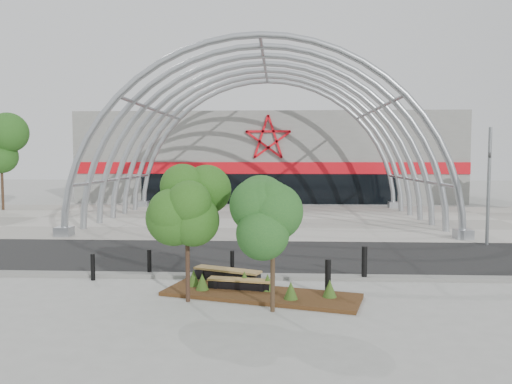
% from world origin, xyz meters
% --- Properties ---
extents(ground, '(140.00, 140.00, 0.00)m').
position_xyz_m(ground, '(0.00, 0.00, 0.00)').
color(ground, gray).
rests_on(ground, ground).
extents(road, '(140.00, 7.00, 0.02)m').
position_xyz_m(road, '(0.00, 3.50, 0.01)').
color(road, black).
rests_on(road, ground).
extents(forecourt, '(60.00, 17.00, 0.04)m').
position_xyz_m(forecourt, '(0.00, 15.50, 0.02)').
color(forecourt, gray).
rests_on(forecourt, ground).
extents(kerb, '(60.00, 0.50, 0.12)m').
position_xyz_m(kerb, '(0.00, -0.25, 0.06)').
color(kerb, slate).
rests_on(kerb, ground).
extents(arena_building, '(34.00, 15.24, 8.00)m').
position_xyz_m(arena_building, '(0.00, 33.45, 3.99)').
color(arena_building, slate).
rests_on(arena_building, ground).
extents(vault_canopy, '(20.80, 15.80, 20.36)m').
position_xyz_m(vault_canopy, '(0.00, 15.50, 0.02)').
color(vault_canopy, '#9CA0A5').
rests_on(vault_canopy, ground).
extents(planting_bed, '(5.99, 3.25, 0.61)m').
position_xyz_m(planting_bed, '(0.37, -2.39, 0.14)').
color(planting_bed, '#37210D').
rests_on(planting_bed, ground).
extents(signal_pole, '(0.36, 0.76, 5.41)m').
position_xyz_m(signal_pole, '(10.53, 6.49, 2.83)').
color(signal_pole, slate).
rests_on(signal_pole, ground).
extents(street_tree_0, '(1.66, 1.66, 3.79)m').
position_xyz_m(street_tree_0, '(-1.59, -3.03, 2.72)').
color(street_tree_0, black).
rests_on(street_tree_0, ground).
extents(street_tree_1, '(1.51, 1.51, 3.58)m').
position_xyz_m(street_tree_1, '(0.81, -3.83, 2.57)').
color(street_tree_1, '#342717').
rests_on(street_tree_1, ground).
extents(bench_0, '(2.27, 1.33, 0.47)m').
position_xyz_m(bench_0, '(-0.69, -0.98, 0.23)').
color(bench_0, black).
rests_on(bench_0, ground).
extents(bench_1, '(1.97, 0.77, 0.40)m').
position_xyz_m(bench_1, '(-0.21, -1.99, 0.20)').
color(bench_1, black).
rests_on(bench_1, ground).
extents(bollard_0, '(0.14, 0.14, 0.88)m').
position_xyz_m(bollard_0, '(-5.16, -0.77, 0.44)').
color(bollard_0, black).
rests_on(bollard_0, ground).
extents(bollard_1, '(0.14, 0.14, 0.89)m').
position_xyz_m(bollard_1, '(-3.48, -0.01, 0.44)').
color(bollard_1, black).
rests_on(bollard_1, ground).
extents(bollard_2, '(0.14, 0.14, 0.86)m').
position_xyz_m(bollard_2, '(-0.63, 0.06, 0.43)').
color(bollard_2, black).
rests_on(bollard_2, ground).
extents(bollard_3, '(0.17, 0.17, 1.09)m').
position_xyz_m(bollard_3, '(2.40, -2.32, 0.54)').
color(bollard_3, black).
rests_on(bollard_3, ground).
extents(bollard_4, '(0.18, 0.18, 1.13)m').
position_xyz_m(bollard_4, '(3.79, -0.34, 0.56)').
color(bollard_4, black).
rests_on(bollard_4, ground).
extents(bg_tree_0, '(3.00, 3.00, 6.45)m').
position_xyz_m(bg_tree_0, '(-20.00, 20.00, 4.64)').
color(bg_tree_0, black).
rests_on(bg_tree_0, ground).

